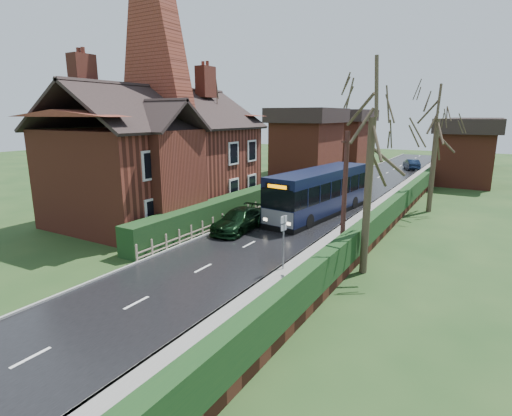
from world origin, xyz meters
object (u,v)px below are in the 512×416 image
Objects in this scene: brick_house at (161,152)px; bus at (320,193)px; car_silver at (285,197)px; bus_stop_sign at (284,235)px; telegraph_pole at (344,201)px; car_green at (239,220)px.

bus is at bearing 28.83° from brick_house.
brick_house is 10.08m from car_silver.
telegraph_pole is (2.09, 1.72, 1.42)m from bus_stop_sign.
bus_stop_sign is (2.50, -10.47, 0.12)m from bus.
telegraph_pole reaches higher than car_green.
bus_stop_sign is 3.05m from telegraph_pole.
bus is at bearing -25.68° from car_silver.
brick_house is 4.07× the size of car_silver.
car_silver is 8.05m from car_green.
brick_house is at bearing 166.75° from bus_stop_sign.
bus is at bearing 113.67° from bus_stop_sign.
car_green is (6.80, -0.78, -3.71)m from brick_house.
car_silver is 13.91m from bus_stop_sign.
telegraph_pole is (14.12, -3.51, -1.25)m from brick_house.
brick_house is at bearing -144.61° from bus.
car_silver is (5.93, 7.22, -3.76)m from brick_house.
brick_house is 14.60m from telegraph_pole.
bus_stop_sign is at bearing -23.50° from brick_house.
bus_stop_sign is at bearing -60.77° from car_silver.
bus_stop_sign is 0.42× the size of telegraph_pole.
bus is 4.22m from car_silver.
bus reaches higher than bus_stop_sign.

